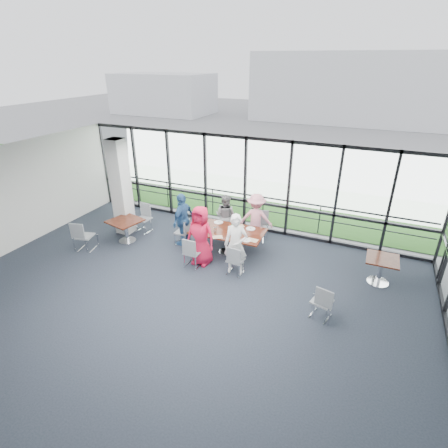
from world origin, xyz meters
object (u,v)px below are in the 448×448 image
at_px(diner_far_left, 225,216).
at_px(chair_spare_la, 85,236).
at_px(chair_main_fr, 257,227).
at_px(diner_end, 183,219).
at_px(chair_main_nl, 193,252).
at_px(main_table, 228,234).
at_px(diner_near_left, 201,236).
at_px(structural_column, 121,188).
at_px(diner_far_right, 256,219).
at_px(chair_main_fl, 223,222).
at_px(chair_spare_lb, 143,219).
at_px(chair_spare_r, 322,301).
at_px(chair_main_end, 182,232).
at_px(diner_near_right, 236,245).
at_px(side_table_right, 382,263).
at_px(side_table_left, 125,223).
at_px(chair_main_nr, 236,260).

bearing_deg(diner_far_left, chair_spare_la, 41.22).
bearing_deg(chair_main_fr, diner_end, 12.91).
height_order(chair_main_nl, chair_main_fr, chair_main_fr).
bearing_deg(chair_main_fr, main_table, 46.53).
relative_size(diner_near_left, diner_end, 1.03).
distance_m(structural_column, diner_far_right, 4.54).
height_order(chair_main_fl, chair_spare_la, chair_main_fl).
relative_size(diner_near_left, chair_spare_lb, 1.88).
height_order(main_table, chair_spare_r, chair_spare_r).
xyz_separation_m(diner_far_right, chair_main_end, (-2.10, -1.08, -0.41)).
bearing_deg(diner_near_right, side_table_right, 5.91).
bearing_deg(diner_end, chair_spare_lb, -95.09).
xyz_separation_m(diner_far_left, chair_main_fl, (-0.13, 0.10, -0.28)).
distance_m(structural_column, side_table_right, 8.17).
xyz_separation_m(diner_near_left, diner_far_right, (1.01, 1.87, -0.06)).
xyz_separation_m(structural_column, side_table_left, (0.48, -0.57, -0.95)).
bearing_deg(diner_near_right, chair_spare_lb, 153.88).
height_order(side_table_right, chair_main_nr, chair_main_nr).
bearing_deg(chair_spare_lb, chair_main_end, 178.82).
distance_m(side_table_left, chair_main_fl, 3.18).
xyz_separation_m(structural_column, chair_main_fl, (3.17, 1.12, -1.12)).
relative_size(side_table_left, diner_near_right, 0.64).
bearing_deg(chair_spare_la, chair_main_end, 16.29).
xyz_separation_m(main_table, diner_far_right, (0.54, 1.00, 0.19)).
relative_size(main_table, chair_spare_la, 2.33).
relative_size(diner_near_right, diner_far_left, 1.16).
relative_size(main_table, chair_main_nr, 2.54).
bearing_deg(chair_main_end, chair_main_nr, 66.39).
bearing_deg(chair_spare_r, main_table, 163.21).
xyz_separation_m(diner_end, chair_spare_lb, (-1.72, 0.23, -0.39)).
bearing_deg(diner_near_left, chair_main_fr, 65.19).
bearing_deg(chair_main_fr, diner_near_right, 75.06).
bearing_deg(structural_column, diner_near_right, -10.74).
relative_size(chair_main_nr, chair_main_end, 1.04).
bearing_deg(diner_end, diner_near_right, 70.46).
relative_size(structural_column, diner_far_right, 1.93).
distance_m(chair_main_fr, chair_spare_la, 5.42).
xyz_separation_m(structural_column, chair_spare_r, (6.94, -1.78, -1.16)).
relative_size(diner_end, chair_main_fr, 1.78).
bearing_deg(structural_column, diner_far_left, 17.19).
relative_size(main_table, chair_main_fr, 2.28).
height_order(chair_spare_lb, chair_spare_r, chair_spare_lb).
bearing_deg(diner_end, diner_far_left, 136.88).
bearing_deg(diner_far_left, chair_spare_lb, 21.65).
bearing_deg(diner_near_left, chair_main_fl, 97.15).
bearing_deg(diner_end, main_table, 95.13).
distance_m(diner_far_left, chair_main_nr, 2.26).
xyz_separation_m(chair_main_fl, chair_main_end, (-0.94, -1.11, -0.06)).
distance_m(side_table_right, diner_far_right, 3.88).
bearing_deg(diner_far_right, chair_main_nr, 81.01).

